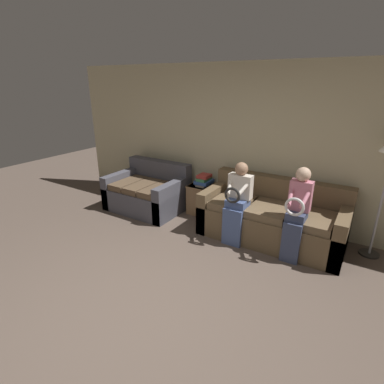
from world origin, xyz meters
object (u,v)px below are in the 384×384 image
at_px(couch_main, 272,218).
at_px(child_right_seated, 297,210).
at_px(book_stack, 204,180).
at_px(couch_side, 148,193).
at_px(side_shelf, 204,199).
at_px(child_left_seated, 237,200).

relative_size(couch_main, child_right_seated, 1.66).
height_order(child_right_seated, book_stack, child_right_seated).
bearing_deg(couch_main, book_stack, 168.89).
bearing_deg(child_right_seated, couch_side, 173.88).
distance_m(side_shelf, book_stack, 0.35).
xyz_separation_m(couch_side, child_left_seated, (1.91, -0.30, 0.36)).
distance_m(couch_main, child_right_seated, 0.68).
height_order(couch_main, book_stack, couch_main).
bearing_deg(couch_side, couch_main, 1.97).
xyz_separation_m(child_right_seated, book_stack, (-1.74, 0.63, -0.08)).
relative_size(couch_side, book_stack, 4.27).
xyz_separation_m(couch_side, child_right_seated, (2.74, -0.29, 0.40)).
distance_m(child_right_seated, book_stack, 1.86).
bearing_deg(couch_side, child_left_seated, -8.87).
height_order(couch_main, child_left_seated, child_left_seated).
distance_m(couch_main, book_stack, 1.39).
bearing_deg(side_shelf, couch_side, -161.18).
relative_size(couch_side, child_right_seated, 1.08).
distance_m(couch_main, child_left_seated, 0.66).
bearing_deg(child_left_seated, book_stack, 144.95).
xyz_separation_m(child_left_seated, side_shelf, (-0.91, 0.64, -0.39)).
distance_m(child_right_seated, side_shelf, 1.90).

